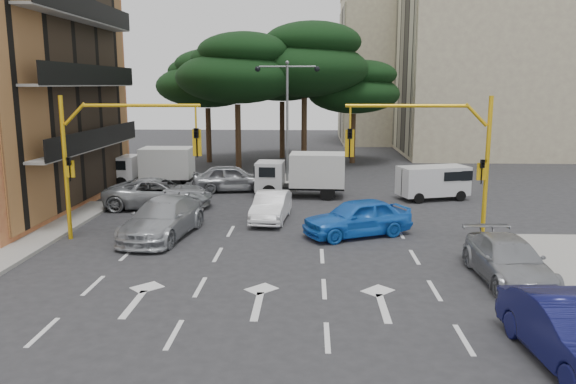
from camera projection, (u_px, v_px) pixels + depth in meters
name	position (u px, v px, depth m)	size (l,w,h in m)	color
ground	(270.00, 255.00, 21.45)	(120.00, 120.00, 0.00)	#28282B
median_strip	(287.00, 182.00, 37.13)	(1.40, 6.00, 0.15)	gray
apartment_beige_near	(517.00, 51.00, 50.28)	(20.20, 12.15, 18.70)	tan
apartment_beige_far	(414.00, 67.00, 62.53)	(16.20, 12.15, 16.70)	tan
pine_left_near	(238.00, 68.00, 41.71)	(9.15, 9.15, 10.23)	#382616
pine_center	(305.00, 60.00, 43.34)	(9.98, 9.98, 11.16)	#382616
pine_left_far	(208.00, 78.00, 45.89)	(8.32, 8.32, 9.30)	#382616
pine_right	(355.00, 87.00, 45.54)	(7.49, 7.49, 8.37)	#382616
pine_back	(283.00, 71.00, 48.46)	(9.15, 9.15, 10.23)	#382616
signal_mast_right	(443.00, 149.00, 22.40)	(5.79, 0.37, 6.00)	yellow
signal_mast_left	(107.00, 148.00, 22.94)	(5.79, 0.37, 6.00)	yellow
street_lamp_center	(287.00, 100.00, 36.12)	(4.16, 0.36, 7.77)	slate
car_white_hatch	(271.00, 206.00, 26.85)	(1.46, 4.19, 1.38)	white
car_blue_compact	(357.00, 217.00, 24.10)	(1.91, 4.75, 1.62)	blue
car_silver_wagon	(163.00, 218.00, 23.93)	(2.28, 5.61, 1.63)	#A6AAAF
car_silver_cross_a	(159.00, 193.00, 29.58)	(2.59, 5.61, 1.56)	#9CA0A4
car_silver_cross_b	(232.00, 178.00, 34.18)	(1.94, 4.82, 1.64)	#929499
car_navy_parked	(571.00, 333.00, 12.97)	(1.64, 4.70, 1.55)	#0C0E3E
car_silver_parked	(508.00, 261.00, 18.53)	(1.98, 4.88, 1.42)	gray
van_white	(433.00, 183.00, 31.72)	(1.75, 3.87, 1.93)	silver
box_truck_a	(153.00, 168.00, 35.28)	(2.18, 5.18, 2.55)	white
box_truck_b	(301.00, 175.00, 32.45)	(2.18, 5.19, 2.55)	silver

